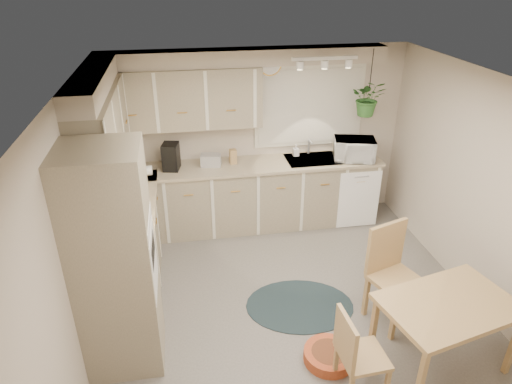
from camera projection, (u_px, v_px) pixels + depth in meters
floor at (291, 307)px, 4.93m from camera, size 4.20×4.20×0.00m
ceiling at (301, 87)px, 3.85m from camera, size 4.20×4.20×0.00m
wall_back at (258, 137)px, 6.24m from camera, size 4.00×0.04×2.40m
wall_left at (79, 229)px, 4.09m from camera, size 0.04×4.20×2.40m
wall_right at (484, 194)px, 4.70m from camera, size 0.04×4.20×2.40m
base_cab_left at (131, 243)px, 5.24m from camera, size 0.60×1.85×0.90m
base_cab_back at (247, 197)px, 6.28m from camera, size 3.60×0.60×0.90m
counter_left at (127, 207)px, 5.03m from camera, size 0.64×1.89×0.04m
counter_back at (247, 166)px, 6.06m from camera, size 3.64×0.64×0.04m
oven_stack at (115, 264)px, 3.87m from camera, size 0.65×0.65×2.10m
wall_oven_face at (153, 260)px, 3.92m from camera, size 0.02×0.56×0.58m
upper_cab_left at (103, 126)px, 4.71m from camera, size 0.35×2.00×0.75m
upper_cab_back at (181, 99)px, 5.65m from camera, size 2.00×0.35×0.75m
soffit_left at (93, 80)px, 4.49m from camera, size 0.30×2.00×0.20m
soffit_back at (244, 57)px, 5.58m from camera, size 3.60×0.30×0.20m
cooktop at (123, 233)px, 4.51m from camera, size 0.52×0.58×0.02m
range_hood at (114, 192)px, 4.30m from camera, size 0.40×0.60×0.14m
window_blinds at (309, 106)px, 6.14m from camera, size 1.40×0.02×1.00m
window_frame at (309, 106)px, 6.15m from camera, size 1.50×0.02×1.10m
sink at (312, 162)px, 6.21m from camera, size 0.70×0.48×0.10m
dishwasher_front at (359, 200)px, 6.25m from camera, size 0.58×0.02×0.83m
track_light_bar at (325, 58)px, 5.35m from camera, size 0.80×0.04×0.04m
wall_clock at (270, 64)px, 5.79m from camera, size 0.30×0.03×0.30m
dining_table at (442, 334)px, 4.09m from camera, size 1.28×0.99×0.72m
chair_left at (363, 354)px, 3.80m from camera, size 0.42×0.42×0.84m
chair_back at (398, 279)px, 4.54m from camera, size 0.62×0.62×1.05m
braided_rug at (300, 305)px, 4.95m from camera, size 1.29×1.05×0.01m
pet_bed at (329, 356)px, 4.25m from camera, size 0.48×0.48×0.11m
microwave at (354, 147)px, 6.11m from camera, size 0.59×0.42×0.36m
soap_bottle at (296, 154)px, 6.28m from camera, size 0.08×0.17×0.08m
hanging_plant at (368, 102)px, 5.85m from camera, size 0.55×0.58×0.37m
coffee_maker at (171, 157)px, 5.83m from camera, size 0.24×0.27×0.35m
toaster at (211, 160)px, 5.97m from camera, size 0.28×0.19×0.16m
knife_block at (233, 157)px, 6.03m from camera, size 0.10×0.10×0.20m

